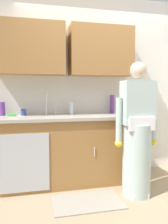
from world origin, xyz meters
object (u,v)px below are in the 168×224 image
at_px(person_at_sink, 137,140).
at_px(bottle_cleaner_spray, 71,108).
at_px(bottle_soap, 112,104).
at_px(cup_by_sink, 24,112).
at_px(sink, 50,117).
at_px(knife_on_counter, 106,116).
at_px(sponge, 12,115).
at_px(bottle_water_short, 2,109).

xyz_separation_m(person_at_sink, bottle_cleaner_spray, (-0.68, 0.76, 0.34)).
relative_size(bottle_soap, cup_by_sink, 3.16).
relative_size(sink, knife_on_counter, 2.08).
bearing_deg(person_at_sink, bottle_soap, 91.68).
bearing_deg(knife_on_counter, person_at_sink, -77.77).
height_order(person_at_sink, bottle_soap, person_at_sink).
bearing_deg(cup_by_sink, sponge, -151.68).
height_order(sink, bottle_water_short, sink).
distance_m(bottle_soap, sponge, 1.48).
bearing_deg(cup_by_sink, bottle_soap, 1.65).
relative_size(sink, bottle_cleaner_spray, 2.84).
bearing_deg(bottle_cleaner_spray, bottle_soap, 4.55).
distance_m(knife_on_counter, sponge, 1.27).
bearing_deg(sink, cup_by_sink, 153.09).
height_order(sink, sponge, sink).
xyz_separation_m(sink, knife_on_counter, (0.75, -0.14, 0.02)).
height_order(bottle_cleaner_spray, sponge, bottle_cleaner_spray).
height_order(bottle_water_short, bottle_cleaner_spray, bottle_water_short).
distance_m(bottle_water_short, knife_on_counter, 1.43).
bearing_deg(sink, person_at_sink, -31.00).
height_order(bottle_soap, bottle_water_short, bottle_soap).
relative_size(bottle_soap, bottle_cleaner_spray, 1.58).
height_order(person_at_sink, sponge, person_at_sink).
relative_size(bottle_water_short, sponge, 1.71).
xyz_separation_m(bottle_soap, bottle_water_short, (-1.61, -0.01, -0.05)).
xyz_separation_m(cup_by_sink, sponge, (-0.15, -0.08, -0.03)).
distance_m(person_at_sink, cup_by_sink, 1.58).
bearing_deg(bottle_cleaner_spray, bottle_water_short, 177.30).
bearing_deg(bottle_cleaner_spray, sink, -152.91).
distance_m(bottle_soap, bottle_water_short, 1.61).
bearing_deg(sponge, sink, -11.09).
bearing_deg(sponge, bottle_soap, 4.59).
xyz_separation_m(person_at_sink, sponge, (-1.49, 0.70, 0.26)).
xyz_separation_m(knife_on_counter, sponge, (-1.25, 0.24, 0.01)).
distance_m(bottle_soap, bottle_cleaner_spray, 0.66).
xyz_separation_m(person_at_sink, bottle_soap, (-0.02, 0.81, 0.39)).
bearing_deg(sink, knife_on_counter, -10.68).
bearing_deg(cup_by_sink, person_at_sink, -29.97).
bearing_deg(bottle_water_short, sponge, -39.36).
distance_m(sink, knife_on_counter, 0.76).
relative_size(sink, bottle_water_short, 2.66).
height_order(sink, knife_on_counter, sink).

